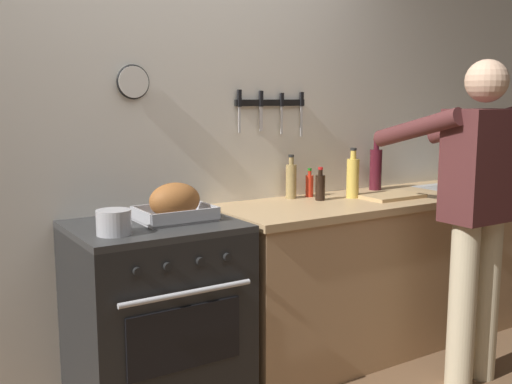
# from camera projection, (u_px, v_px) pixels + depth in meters

# --- Properties ---
(wall_back) EXTENTS (6.00, 0.13, 2.60)m
(wall_back) POSITION_uv_depth(u_px,v_px,m) (164.00, 131.00, 3.13)
(wall_back) COLOR white
(wall_back) RESTS_ON ground
(counter_block) EXTENTS (2.03, 0.65, 0.90)m
(counter_block) POSITION_uv_depth(u_px,v_px,m) (378.00, 269.00, 3.61)
(counter_block) COLOR tan
(counter_block) RESTS_ON ground
(stove) EXTENTS (0.76, 0.67, 0.90)m
(stove) POSITION_uv_depth(u_px,v_px,m) (156.00, 316.00, 2.85)
(stove) COLOR black
(stove) RESTS_ON ground
(person_cook) EXTENTS (0.51, 0.63, 1.66)m
(person_cook) POSITION_uv_depth(u_px,v_px,m) (476.00, 202.00, 3.04)
(person_cook) COLOR #C6B793
(person_cook) RESTS_ON ground
(roasting_pan) EXTENTS (0.35, 0.26, 0.18)m
(roasting_pan) POSITION_uv_depth(u_px,v_px,m) (175.00, 204.00, 2.82)
(roasting_pan) COLOR #B7B7BC
(roasting_pan) RESTS_ON stove
(saucepan) EXTENTS (0.15, 0.15, 0.11)m
(saucepan) POSITION_uv_depth(u_px,v_px,m) (114.00, 222.00, 2.54)
(saucepan) COLOR #B7B7BC
(saucepan) RESTS_ON stove
(cutting_board) EXTENTS (0.36, 0.24, 0.02)m
(cutting_board) POSITION_uv_depth(u_px,v_px,m) (390.00, 196.00, 3.49)
(cutting_board) COLOR tan
(cutting_board) RESTS_ON counter_block
(bottle_cooking_oil) EXTENTS (0.07, 0.07, 0.29)m
(bottle_cooking_oil) POSITION_uv_depth(u_px,v_px,m) (353.00, 177.00, 3.47)
(bottle_cooking_oil) COLOR gold
(bottle_cooking_oil) RESTS_ON counter_block
(bottle_soy_sauce) EXTENTS (0.06, 0.06, 0.19)m
(bottle_soy_sauce) POSITION_uv_depth(u_px,v_px,m) (320.00, 187.00, 3.39)
(bottle_soy_sauce) COLOR black
(bottle_soy_sauce) RESTS_ON counter_block
(bottle_wine_red) EXTENTS (0.08, 0.08, 0.33)m
(bottle_wine_red) POSITION_uv_depth(u_px,v_px,m) (376.00, 168.00, 3.77)
(bottle_wine_red) COLOR #47141E
(bottle_wine_red) RESTS_ON counter_block
(bottle_vinegar) EXTENTS (0.06, 0.06, 0.25)m
(bottle_vinegar) POSITION_uv_depth(u_px,v_px,m) (291.00, 180.00, 3.45)
(bottle_vinegar) COLOR #997F4C
(bottle_vinegar) RESTS_ON counter_block
(bottle_hot_sauce) EXTENTS (0.05, 0.05, 0.17)m
(bottle_hot_sauce) POSITION_uv_depth(u_px,v_px,m) (309.00, 185.00, 3.52)
(bottle_hot_sauce) COLOR red
(bottle_hot_sauce) RESTS_ON counter_block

